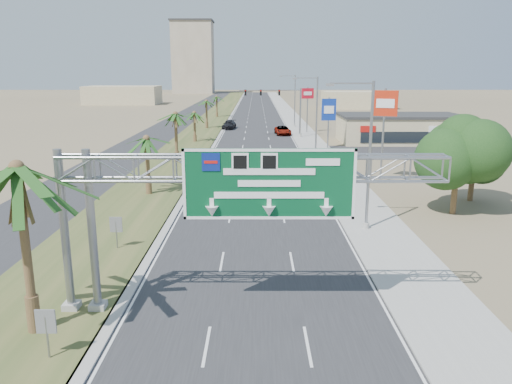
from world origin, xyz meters
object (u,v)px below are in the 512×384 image
at_px(store_building, 400,129).
at_px(pole_sign_blue, 329,111).
at_px(sign_gantry, 232,181).
at_px(pole_sign_red_near, 385,109).
at_px(car_left_lane, 238,167).
at_px(car_far, 229,125).
at_px(car_right_lane, 283,131).
at_px(pole_sign_red_far, 308,97).
at_px(car_mid_lane, 262,161).
at_px(palm_near, 17,169).
at_px(signal_mast, 288,108).

height_order(store_building, pole_sign_blue, pole_sign_blue).
height_order(sign_gantry, pole_sign_red_near, pole_sign_red_near).
bearing_deg(car_left_lane, car_far, 90.51).
relative_size(car_right_lane, pole_sign_red_far, 0.67).
bearing_deg(pole_sign_blue, pole_sign_red_near, -84.64).
xyz_separation_m(car_right_lane, pole_sign_red_near, (7.63, -38.07, 6.39)).
bearing_deg(car_left_lane, car_right_lane, 75.21).
bearing_deg(car_mid_lane, pole_sign_blue, 54.29).
bearing_deg(pole_sign_red_near, palm_near, -126.23).
bearing_deg(pole_sign_red_near, signal_mast, 101.35).
xyz_separation_m(signal_mast, car_far, (-10.38, 12.35, -4.08)).
height_order(store_building, pole_sign_red_near, pole_sign_red_near).
height_order(car_left_lane, car_right_lane, car_right_lane).
relative_size(car_left_lane, car_mid_lane, 1.03).
distance_m(car_mid_lane, car_right_lane, 29.88).
height_order(car_left_lane, pole_sign_blue, pole_sign_blue).
distance_m(car_mid_lane, pole_sign_blue, 17.33).
height_order(palm_near, store_building, palm_near).
bearing_deg(pole_sign_blue, sign_gantry, -102.68).
xyz_separation_m(sign_gantry, signal_mast, (6.23, 62.05, -1.21)).
height_order(car_right_lane, pole_sign_red_near, pole_sign_red_near).
relative_size(sign_gantry, store_building, 0.93).
relative_size(store_building, car_mid_lane, 4.40).
distance_m(signal_mast, pole_sign_red_far, 7.60).
bearing_deg(sign_gantry, car_left_lane, 91.69).
relative_size(car_left_lane, pole_sign_red_near, 0.47).
bearing_deg(car_far, pole_sign_blue, -51.77).
bearing_deg(signal_mast, store_building, -19.54).
bearing_deg(car_mid_lane, pole_sign_red_far, 74.30).
bearing_deg(car_right_lane, palm_near, -105.92).
relative_size(car_right_lane, pole_sign_red_near, 0.59).
height_order(car_mid_lane, pole_sign_red_far, pole_sign_red_far).
height_order(palm_near, pole_sign_red_near, pole_sign_red_near).
height_order(pole_sign_red_near, pole_sign_red_far, pole_sign_red_near).
relative_size(sign_gantry, car_right_lane, 3.13).
distance_m(pole_sign_red_near, pole_sign_red_far, 41.36).
bearing_deg(signal_mast, car_left_lane, -103.30).
bearing_deg(car_mid_lane, sign_gantry, -94.15).
height_order(car_far, pole_sign_blue, pole_sign_blue).
height_order(pole_sign_blue, pole_sign_red_far, pole_sign_red_far).
distance_m(store_building, car_mid_lane, 29.56).
relative_size(signal_mast, car_right_lane, 1.92).
bearing_deg(pole_sign_blue, store_building, 28.92).
relative_size(car_far, pole_sign_red_near, 0.59).
relative_size(store_building, car_left_lane, 4.25).
height_order(sign_gantry, car_mid_lane, sign_gantry).
bearing_deg(palm_near, car_mid_lane, 75.32).
distance_m(sign_gantry, pole_sign_blue, 50.73).
xyz_separation_m(palm_near, car_right_lane, (13.73, 67.22, -6.19)).
bearing_deg(car_right_lane, pole_sign_red_far, 30.87).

